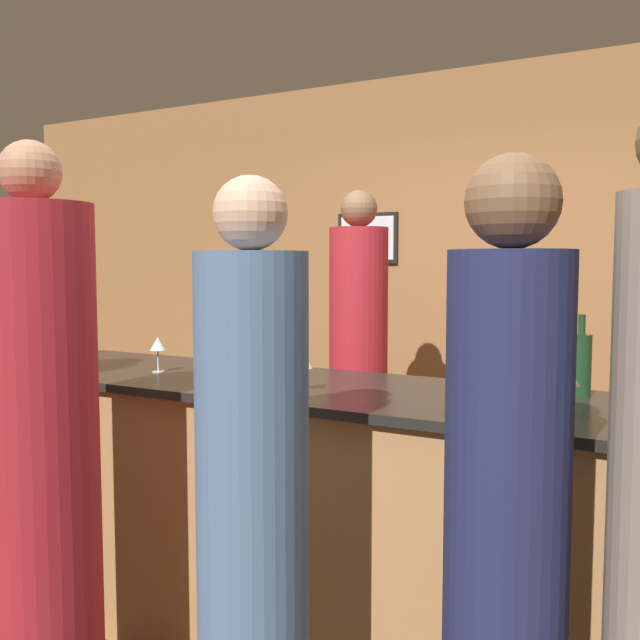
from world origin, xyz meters
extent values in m
cube|color=olive|center=(0.00, 1.99, 1.40)|extent=(8.00, 0.06, 2.80)
cube|color=black|center=(-0.81, 1.94, 1.75)|extent=(0.44, 0.02, 0.34)
cube|color=silver|center=(-0.81, 1.93, 1.75)|extent=(0.39, 0.00, 0.29)
cube|color=#B27F4C|center=(0.00, 0.00, 0.53)|extent=(3.38, 0.75, 1.06)
cube|color=black|center=(0.00, 0.00, 1.08)|extent=(3.44, 0.81, 0.04)
cylinder|color=maroon|center=(-0.38, 0.92, 0.88)|extent=(0.31, 0.31, 1.77)
sphere|color=brown|center=(-0.38, 0.92, 1.86)|extent=(0.19, 0.19, 0.19)
cylinder|color=#4C6B93|center=(0.15, -0.82, 0.81)|extent=(0.32, 0.32, 1.61)
sphere|color=tan|center=(0.15, -0.82, 1.72)|extent=(0.21, 0.21, 0.21)
cylinder|color=maroon|center=(-0.66, -0.89, 0.89)|extent=(0.39, 0.39, 1.77)
sphere|color=#A37556|center=(-0.66, -0.89, 1.87)|extent=(0.20, 0.20, 0.20)
cylinder|color=#1E234C|center=(0.84, -0.74, 0.81)|extent=(0.30, 0.30, 1.61)
sphere|color=brown|center=(0.84, -0.74, 1.72)|extent=(0.23, 0.23, 0.23)
cylinder|color=black|center=(-0.77, 0.21, 1.21)|extent=(0.07, 0.07, 0.24)
cylinder|color=black|center=(-0.77, 0.21, 1.37)|extent=(0.03, 0.03, 0.08)
cylinder|color=#19381E|center=(0.85, 0.25, 1.21)|extent=(0.08, 0.08, 0.23)
cylinder|color=#19381E|center=(0.85, 0.25, 1.36)|extent=(0.03, 0.03, 0.07)
cylinder|color=silver|center=(-1.43, -0.31, 1.10)|extent=(0.05, 0.05, 0.00)
cylinder|color=silver|center=(-1.43, -0.31, 1.15)|extent=(0.01, 0.01, 0.10)
cone|color=silver|center=(-1.43, -0.31, 1.23)|extent=(0.06, 0.06, 0.07)
cylinder|color=silver|center=(-0.89, -0.06, 1.10)|extent=(0.05, 0.05, 0.00)
cylinder|color=silver|center=(-0.89, -0.06, 1.15)|extent=(0.01, 0.01, 0.09)
cone|color=silver|center=(-0.89, -0.06, 1.22)|extent=(0.07, 0.07, 0.06)
cylinder|color=silver|center=(-0.09, -0.15, 1.10)|extent=(0.05, 0.05, 0.00)
cylinder|color=silver|center=(-0.09, -0.15, 1.14)|extent=(0.01, 0.01, 0.08)
cone|color=silver|center=(-0.09, -0.15, 1.22)|extent=(0.08, 0.08, 0.07)
cylinder|color=silver|center=(0.87, -0.13, 1.10)|extent=(0.05, 0.05, 0.00)
cylinder|color=silver|center=(0.87, -0.13, 1.15)|extent=(0.01, 0.01, 0.09)
cone|color=silver|center=(0.87, -0.13, 1.23)|extent=(0.08, 0.08, 0.07)
cylinder|color=silver|center=(0.50, 0.01, 1.10)|extent=(0.05, 0.05, 0.00)
cylinder|color=silver|center=(0.50, 0.01, 1.14)|extent=(0.01, 0.01, 0.09)
cone|color=silver|center=(0.50, 0.01, 1.22)|extent=(0.08, 0.08, 0.07)
cylinder|color=silver|center=(-0.09, -0.36, 1.10)|extent=(0.05, 0.05, 0.00)
cylinder|color=silver|center=(-0.09, -0.36, 1.14)|extent=(0.01, 0.01, 0.08)
cone|color=silver|center=(-0.09, -0.36, 1.22)|extent=(0.06, 0.06, 0.07)
camera|label=1|loc=(1.28, -2.45, 1.58)|focal=40.00mm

